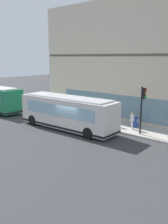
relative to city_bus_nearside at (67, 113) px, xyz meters
The scene contains 10 objects.
ground 2.03m from the city_bus_nearside, 114.48° to the right, with size 120.00×120.00×0.00m, color #38383A.
sidewalk_curb 4.27m from the city_bus_nearside, 17.16° to the right, with size 3.54×40.00×0.15m, color #B2ADA3.
building_corner 10.74m from the city_bus_nearside, ahead, with size 8.11×19.80×12.37m.
city_bus_nearside is the anchor object (origin of this frame).
traffic_light_near_corner 6.98m from the city_bus_nearside, 67.29° to the right, with size 0.32×0.49×4.08m.
fire_hydrant 3.62m from the city_bus_nearside, 16.49° to the right, with size 0.35×0.35×0.74m.
pedestrian_walking_along_curb 4.42m from the city_bus_nearside, 41.89° to the right, with size 0.32×0.32×1.59m.
pedestrian_near_hydrant 6.02m from the city_bus_nearside, 55.10° to the right, with size 0.32×0.32×1.57m.
pedestrian_near_building_entrance 3.38m from the city_bus_nearside, 22.76° to the left, with size 0.32×0.32×1.58m.
newspaper_vending_box 6.53m from the city_bus_nearside, 47.61° to the right, with size 0.44×0.43×0.90m.
Camera 1 is at (-15.55, -14.96, 6.62)m, focal length 40.24 mm.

